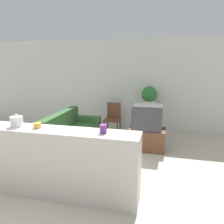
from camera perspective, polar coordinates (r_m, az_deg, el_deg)
ground_plane at (r=4.14m, az=-14.12°, el=-16.83°), size 14.00×14.00×0.00m
wall_back at (r=6.85m, az=-1.35°, el=7.15°), size 9.00×0.06×2.70m
couch at (r=5.40m, az=-10.38°, el=-6.06°), size 0.86×1.72×0.85m
tv_stand at (r=5.29m, az=9.06°, el=-6.96°), size 0.85×0.57×0.50m
television at (r=5.13m, az=9.20°, el=-1.33°), size 0.68×0.52×0.57m
wooden_chair at (r=6.24m, az=0.24°, el=-1.32°), size 0.44×0.44×0.90m
plant_stand at (r=6.48m, az=9.48°, el=-2.01°), size 0.13×0.13×0.77m
potted_plant at (r=6.34m, az=9.72°, el=4.26°), size 0.45×0.45×0.59m
foreground_counter at (r=3.61m, az=-17.36°, el=-12.17°), size 2.96×0.44×1.06m
decorative_bowl at (r=3.64m, az=-23.65°, el=-2.28°), size 0.19×0.19×0.20m
candle_jar at (r=3.45m, az=-18.95°, el=-3.36°), size 0.12×0.12×0.08m
coffee_tin at (r=3.03m, az=-2.34°, el=-4.44°), size 0.10×0.10×0.12m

